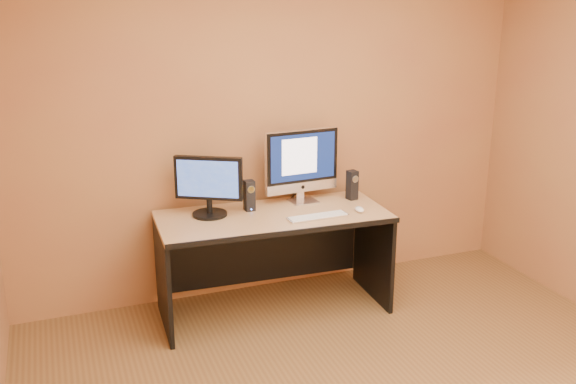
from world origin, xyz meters
TOP-DOWN VIEW (x-y plane):
  - walls at (0.00, 0.00)m, footprint 4.00×4.00m
  - desk at (-0.17, 1.56)m, footprint 1.65×0.78m
  - imac at (0.13, 1.75)m, footprint 0.59×0.25m
  - second_monitor at (-0.60, 1.69)m, footprint 0.54×0.45m
  - speaker_left at (-0.30, 1.70)m, footprint 0.07×0.08m
  - speaker_right at (0.50, 1.68)m, footprint 0.08×0.08m
  - keyboard at (0.09, 1.38)m, footprint 0.44×0.13m
  - mouse at (0.42, 1.39)m, footprint 0.07×0.11m
  - cable_a at (0.15, 1.87)m, footprint 0.05×0.22m
  - cable_b at (0.09, 1.87)m, footprint 0.12×0.15m

SIDE VIEW (x-z plane):
  - desk at x=-0.17m, z-range 0.00..0.75m
  - cable_a at x=0.15m, z-range 0.75..0.76m
  - cable_b at x=0.09m, z-range 0.75..0.76m
  - keyboard at x=0.09m, z-range 0.75..0.77m
  - mouse at x=0.42m, z-range 0.75..0.79m
  - speaker_left at x=-0.30m, z-range 0.75..0.97m
  - speaker_right at x=0.50m, z-range 0.75..0.97m
  - second_monitor at x=-0.60m, z-range 0.75..1.18m
  - imac at x=0.13m, z-range 0.75..1.31m
  - walls at x=0.00m, z-range 0.00..2.60m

